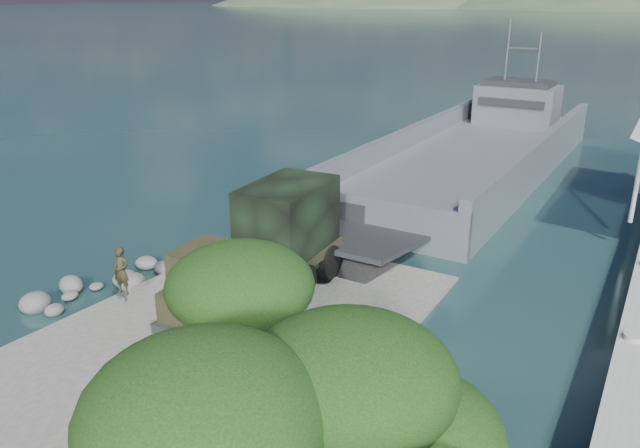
{
  "coord_description": "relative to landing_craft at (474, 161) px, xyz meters",
  "views": [
    {
      "loc": [
        11.43,
        -14.16,
        10.6
      ],
      "look_at": [
        -0.18,
        6.0,
        2.04
      ],
      "focal_mm": 35.0,
      "sensor_mm": 36.0,
      "label": 1
    }
  ],
  "objects": [
    {
      "name": "ground",
      "position": [
        -0.83,
        -23.63,
        -0.8
      ],
      "size": [
        1400.0,
        1400.0,
        0.0
      ],
      "primitive_type": "plane",
      "color": "#1C3D43",
      "rests_on": "ground"
    },
    {
      "name": "soldier",
      "position": [
        -4.98,
        -24.36,
        0.56
      ],
      "size": [
        0.66,
        0.47,
        1.72
      ],
      "primitive_type": "imported",
      "rotation": [
        0.0,
        0.0,
        0.09
      ],
      "color": "black",
      "rests_on": "boat_ramp"
    },
    {
      "name": "boat_ramp",
      "position": [
        -0.83,
        -24.63,
        -0.55
      ],
      "size": [
        10.0,
        18.0,
        0.5
      ],
      "primitive_type": "cube",
      "color": "#65665D",
      "rests_on": "ground"
    },
    {
      "name": "shoreline_rocks",
      "position": [
        -7.03,
        -23.13,
        -0.8
      ],
      "size": [
        3.2,
        5.6,
        0.9
      ],
      "primitive_type": null,
      "color": "#545452",
      "rests_on": "ground"
    },
    {
      "name": "landing_craft",
      "position": [
        0.0,
        0.0,
        0.0
      ],
      "size": [
        8.88,
        33.17,
        9.81
      ],
      "rotation": [
        0.0,
        0.0,
        -0.02
      ],
      "color": "#4F565E",
      "rests_on": "ground"
    },
    {
      "name": "military_truck",
      "position": [
        -0.93,
        -21.44,
        1.6
      ],
      "size": [
        3.05,
        8.37,
        3.82
      ],
      "rotation": [
        0.0,
        0.0,
        0.05
      ],
      "color": "black",
      "rests_on": "boat_ramp"
    },
    {
      "name": "overhang_tree",
      "position": [
        6.9,
        -31.94,
        4.64
      ],
      "size": [
        7.48,
        6.89,
        6.79
      ],
      "color": "#311F13",
      "rests_on": "ground"
    }
  ]
}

